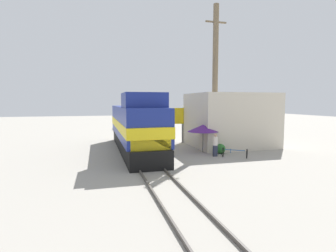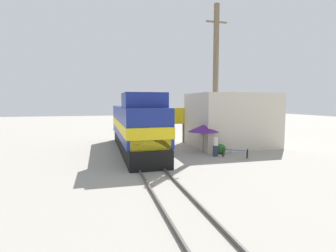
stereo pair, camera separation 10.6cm
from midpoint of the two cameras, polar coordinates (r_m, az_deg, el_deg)
ground_plane at (r=19.48m, az=-6.32°, el=-6.55°), size 120.00×120.00×0.00m
rail_near at (r=19.37m, az=-8.43°, el=-6.41°), size 0.08×41.56×0.15m
rail_far at (r=19.59m, az=-4.24°, el=-6.24°), size 0.08×41.56×0.15m
locomotive at (r=21.06m, az=-7.19°, el=-0.24°), size 2.85×13.57×4.57m
utility_pole at (r=22.20m, az=10.08°, el=10.30°), size 1.80×0.46×11.82m
vendor_umbrella at (r=20.72m, az=7.48°, el=-0.48°), size 2.43×2.43×2.20m
billboard_sign at (r=25.59m, az=3.07°, el=1.89°), size 2.21×0.12×3.40m
shrub_cluster at (r=20.64m, az=11.20°, el=-4.88°), size 0.76×0.76×0.76m
person_bystander at (r=19.45m, az=10.11°, el=-3.88°), size 0.34×0.34×1.69m
bicycle at (r=19.39m, az=14.16°, el=-5.66°), size 1.79×1.60×0.69m
building_block_distant at (r=24.41m, az=13.18°, el=1.35°), size 6.92×5.89×4.74m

